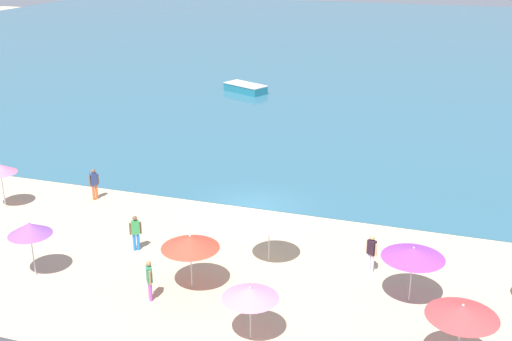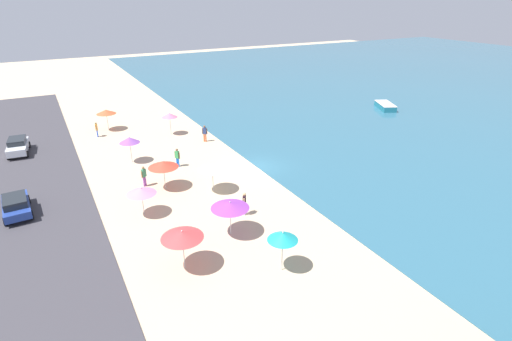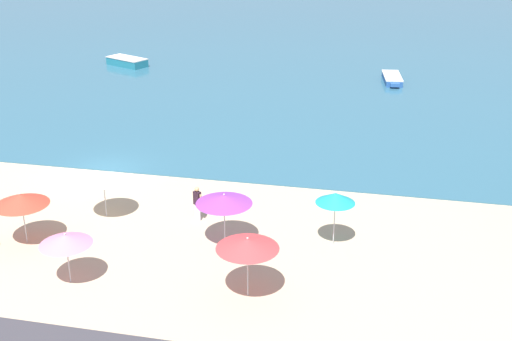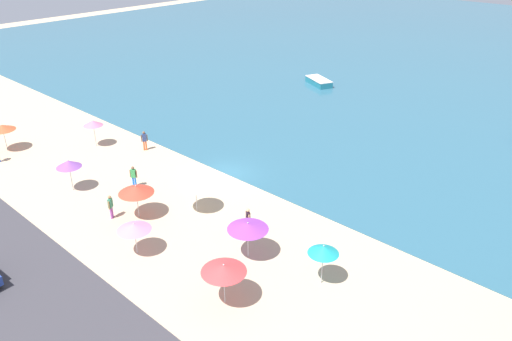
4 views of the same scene
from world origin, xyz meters
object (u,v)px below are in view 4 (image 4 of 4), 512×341
beach_umbrella_2 (248,226)px  bather_4 (144,140)px  beach_umbrella_4 (136,190)px  beach_umbrella_8 (323,250)px  beach_umbrella_0 (2,127)px  beach_umbrella_3 (224,268)px  beach_umbrella_1 (134,227)px  bather_1 (111,205)px  bather_2 (134,176)px  bather_3 (248,219)px  skiff_nearshore (319,81)px  beach_umbrella_7 (69,164)px  beach_umbrella_5 (195,185)px  beach_umbrella_6 (93,123)px

beach_umbrella_2 → bather_4: (-17.54, 5.27, -1.16)m
beach_umbrella_4 → beach_umbrella_8: (13.39, 2.74, 0.13)m
beach_umbrella_0 → beach_umbrella_3: bearing=-1.6°
beach_umbrella_2 → bather_4: size_ratio=1.39×
beach_umbrella_1 → bather_1: (-4.66, 1.26, -0.93)m
beach_umbrella_1 → bather_4: (-12.31, 9.63, -0.90)m
beach_umbrella_4 → bather_2: bearing=148.5°
beach_umbrella_1 → bather_3: (3.38, 6.31, -0.93)m
bather_3 → skiff_nearshore: 33.88m
bather_3 → bather_4: size_ratio=0.97×
beach_umbrella_2 → beach_umbrella_1: bearing=-140.2°
beach_umbrella_1 → beach_umbrella_7: 10.40m
bather_2 → skiff_nearshore: size_ratio=0.38×
beach_umbrella_4 → beach_umbrella_7: 6.94m
beach_umbrella_2 → bather_3: 2.94m
bather_3 → beach_umbrella_7: bearing=-160.6°
beach_umbrella_0 → beach_umbrella_1: size_ratio=1.13×
bather_3 → beach_umbrella_2: bearing=-46.7°
bather_4 → bather_1: bearing=-47.6°
bather_1 → bather_2: (-2.59, 3.67, -0.00)m
beach_umbrella_4 → beach_umbrella_7: size_ratio=0.96×
beach_umbrella_7 → skiff_nearshore: size_ratio=0.55×
beach_umbrella_5 → beach_umbrella_6: 15.32m
beach_umbrella_5 → beach_umbrella_7: beach_umbrella_7 is taller
beach_umbrella_3 → beach_umbrella_7: size_ratio=1.00×
beach_umbrella_5 → bather_1: (-3.58, -4.55, -1.11)m
beach_umbrella_8 → bather_4: size_ratio=1.43×
beach_umbrella_1 → skiff_nearshore: bearing=109.4°
beach_umbrella_2 → bather_4: bearing=163.3°
beach_umbrella_0 → bather_1: beach_umbrella_0 is taller
beach_umbrella_0 → beach_umbrella_5: beach_umbrella_0 is taller
beach_umbrella_4 → bather_2: 4.60m
beach_umbrella_8 → skiff_nearshore: bearing=126.4°
beach_umbrella_3 → bather_4: size_ratio=1.42×
beach_umbrella_7 → bather_3: beach_umbrella_7 is taller
beach_umbrella_1 → bather_2: 8.82m
bather_4 → beach_umbrella_6: bearing=-148.6°
beach_umbrella_3 → bather_3: size_ratio=1.46×
beach_umbrella_3 → beach_umbrella_2: bearing=116.6°
beach_umbrella_6 → bather_2: beach_umbrella_6 is taller
beach_umbrella_4 → bather_1: size_ratio=1.40×
beach_umbrella_2 → beach_umbrella_4: same height
bather_2 → bather_4: bather_4 is taller
bather_2 → beach_umbrella_7: bearing=-131.5°
beach_umbrella_3 → bather_3: (-3.76, 5.78, -1.29)m
beach_umbrella_0 → beach_umbrella_2: beach_umbrella_0 is taller
beach_umbrella_2 → beach_umbrella_3: bearing=-63.4°
beach_umbrella_0 → beach_umbrella_7: beach_umbrella_7 is taller
beach_umbrella_4 → bather_4: (-8.87, 7.03, -1.11)m
beach_umbrella_3 → beach_umbrella_7: 17.47m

